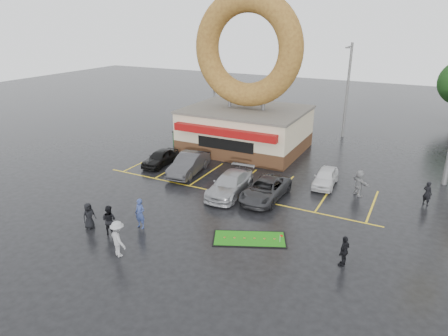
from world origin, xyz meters
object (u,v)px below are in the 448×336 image
at_px(streetlight_left, 214,80).
at_px(dumpster, 185,139).
at_px(car_silver, 230,184).
at_px(person_blue, 140,214).
at_px(putting_green, 249,239).
at_px(donut_shop, 246,100).
at_px(person_cameraman, 344,251).
at_px(car_dgrey, 189,164).
at_px(car_grey, 265,189).
at_px(car_black, 160,158).
at_px(car_white, 325,177).
at_px(streetlight_mid, 347,89).

relative_size(streetlight_left, dumpster, 5.00).
bearing_deg(car_silver, person_blue, -113.34).
distance_m(streetlight_left, dumpster, 9.64).
distance_m(car_silver, putting_green, 6.02).
xyz_separation_m(streetlight_left, dumpster, (1.58, -8.57, -4.13)).
bearing_deg(dumpster, putting_green, -51.70).
distance_m(donut_shop, person_cameraman, 18.90).
bearing_deg(dumpster, person_blue, -72.16).
distance_m(car_dgrey, car_grey, 6.99).
relative_size(donut_shop, car_black, 3.64).
bearing_deg(car_black, streetlight_left, 101.67).
bearing_deg(car_black, car_white, 9.23).
xyz_separation_m(streetlight_mid, person_cameraman, (4.67, -22.35, -4.00)).
bearing_deg(car_black, dumpster, 102.68).
bearing_deg(streetlight_left, putting_green, -57.10).
xyz_separation_m(car_silver, putting_green, (3.55, -4.81, -0.68)).
bearing_deg(car_white, person_cameraman, -74.30).
bearing_deg(streetlight_left, donut_shop, -44.78).
bearing_deg(putting_green, streetlight_mid, 89.31).
height_order(car_grey, putting_green, car_grey).
bearing_deg(car_dgrey, car_grey, -18.95).
height_order(car_white, person_cameraman, person_cameraman).
bearing_deg(streetlight_left, dumpster, -79.56).
distance_m(car_grey, putting_green, 5.36).
xyz_separation_m(car_silver, person_cameraman, (8.48, -4.94, 0.07)).
bearing_deg(car_dgrey, streetlight_mid, 55.72).
distance_m(streetlight_left, car_dgrey, 16.10).
height_order(dumpster, putting_green, dumpster).
bearing_deg(person_cameraman, car_black, -100.28).
relative_size(car_black, person_cameraman, 2.37).
height_order(person_cameraman, dumpster, person_cameraman).
height_order(car_grey, person_cameraman, person_cameraman).
xyz_separation_m(donut_shop, car_black, (-4.27, -7.02, -3.83)).
bearing_deg(car_white, donut_shop, 146.05).
relative_size(streetlight_mid, car_silver, 1.83).
bearing_deg(streetlight_left, car_dgrey, -68.40).
bearing_deg(car_black, putting_green, -32.83).
height_order(streetlight_left, dumpster, streetlight_left).
bearing_deg(car_black, person_cameraman, -24.28).
distance_m(car_white, person_cameraman, 9.85).
height_order(car_black, car_dgrey, car_dgrey).
xyz_separation_m(streetlight_left, putting_green, (13.73, -21.23, -4.75)).
relative_size(car_white, putting_green, 0.84).
height_order(car_dgrey, person_blue, person_blue).
height_order(car_white, dumpster, dumpster).
bearing_deg(car_dgrey, car_silver, -29.57).
relative_size(car_silver, car_grey, 1.04).
xyz_separation_m(streetlight_mid, person_blue, (-6.25, -23.84, -3.91)).
distance_m(car_black, dumpster, 5.52).
bearing_deg(car_silver, donut_shop, 106.02).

